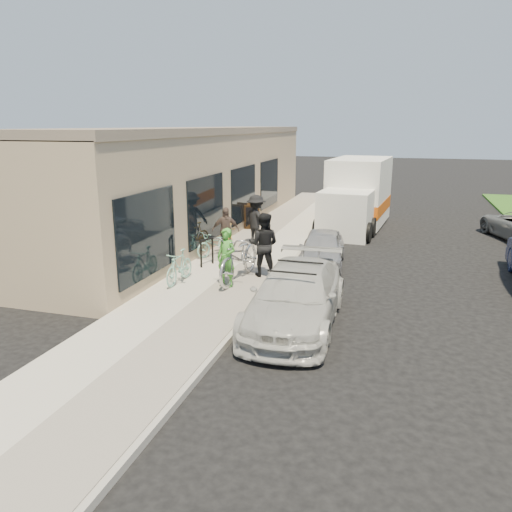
# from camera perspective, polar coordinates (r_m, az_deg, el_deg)

# --- Properties ---
(ground) EXTENTS (120.00, 120.00, 0.00)m
(ground) POSITION_cam_1_polar(r_m,az_deg,el_deg) (12.37, 2.51, -5.73)
(ground) COLOR black
(ground) RESTS_ON ground
(sidewalk) EXTENTS (3.00, 34.00, 0.15)m
(sidewalk) POSITION_cam_1_polar(r_m,az_deg,el_deg) (15.62, -1.90, -1.04)
(sidewalk) COLOR #B7B1A4
(sidewalk) RESTS_ON ground
(curb) EXTENTS (0.12, 34.00, 0.13)m
(curb) POSITION_cam_1_polar(r_m,az_deg,el_deg) (15.22, 3.65, -1.53)
(curb) COLOR #A29D94
(curb) RESTS_ON ground
(storefront) EXTENTS (3.60, 20.00, 4.22)m
(storefront) POSITION_cam_1_polar(r_m,az_deg,el_deg) (20.96, -6.07, 8.65)
(storefront) COLOR tan
(storefront) RESTS_ON ground
(bike_rack) EXTENTS (0.22, 0.58, 0.84)m
(bike_rack) POSITION_cam_1_polar(r_m,az_deg,el_deg) (15.24, -5.64, 0.77)
(bike_rack) COLOR black
(bike_rack) RESTS_ON sidewalk
(sandwich_board) EXTENTS (0.78, 0.78, 1.03)m
(sandwich_board) POSITION_cam_1_polar(r_m,az_deg,el_deg) (20.61, -0.45, 4.56)
(sandwich_board) COLOR #321E0E
(sandwich_board) RESTS_ON sidewalk
(sedan_white) EXTENTS (1.99, 4.61, 1.36)m
(sedan_white) POSITION_cam_1_polar(r_m,az_deg,el_deg) (11.07, 4.61, -4.61)
(sedan_white) COLOR #BABAB6
(sedan_white) RESTS_ON ground
(sedan_silver) EXTENTS (1.64, 3.46, 1.14)m
(sedan_silver) POSITION_cam_1_polar(r_m,az_deg,el_deg) (15.79, 7.56, 0.87)
(sedan_silver) COLOR #A7A7AC
(sedan_silver) RESTS_ON ground
(moving_truck) EXTENTS (2.70, 6.11, 2.92)m
(moving_truck) POSITION_cam_1_polar(r_m,az_deg,el_deg) (22.07, 11.44, 6.59)
(moving_truck) COLOR white
(moving_truck) RESTS_ON ground
(tandem_bike) EXTENTS (1.04, 2.56, 1.31)m
(tandem_bike) POSITION_cam_1_polar(r_m,az_deg,el_deg) (13.71, -1.89, -0.11)
(tandem_bike) COLOR #BCBBBE
(tandem_bike) RESTS_ON sidewalk
(woman_rider) EXTENTS (0.66, 0.54, 1.57)m
(woman_rider) POSITION_cam_1_polar(r_m,az_deg,el_deg) (13.18, -3.40, -0.17)
(woman_rider) COLOR green
(woman_rider) RESTS_ON sidewalk
(man_standing) EXTENTS (0.91, 0.72, 1.82)m
(man_standing) POSITION_cam_1_polar(r_m,az_deg,el_deg) (14.05, 0.87, 1.32)
(man_standing) COLOR black
(man_standing) RESTS_ON sidewalk
(cruiser_bike_a) EXTENTS (0.47, 1.50, 0.89)m
(cruiser_bike_a) POSITION_cam_1_polar(r_m,az_deg,el_deg) (13.70, -8.76, -1.21)
(cruiser_bike_a) COLOR #7FBDA9
(cruiser_bike_a) RESTS_ON sidewalk
(cruiser_bike_b) EXTENTS (1.20, 1.60, 0.80)m
(cruiser_bike_b) POSITION_cam_1_polar(r_m,az_deg,el_deg) (16.44, -4.63, 1.45)
(cruiser_bike_b) COLOR #7FBDA9
(cruiser_bike_b) RESTS_ON sidewalk
(cruiser_bike_c) EXTENTS (0.80, 1.53, 0.89)m
(cruiser_bike_c) POSITION_cam_1_polar(r_m,az_deg,el_deg) (17.04, -3.01, 2.09)
(cruiser_bike_c) COLOR yellow
(cruiser_bike_c) RESTS_ON sidewalk
(bystander_a) EXTENTS (1.34, 1.16, 1.79)m
(bystander_a) POSITION_cam_1_polar(r_m,az_deg,el_deg) (17.79, 0.02, 4.14)
(bystander_a) COLOR black
(bystander_a) RESTS_ON sidewalk
(bystander_b) EXTENTS (0.99, 0.74, 1.57)m
(bystander_b) POSITION_cam_1_polar(r_m,az_deg,el_deg) (16.55, -3.51, 2.90)
(bystander_b) COLOR brown
(bystander_b) RESTS_ON sidewalk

